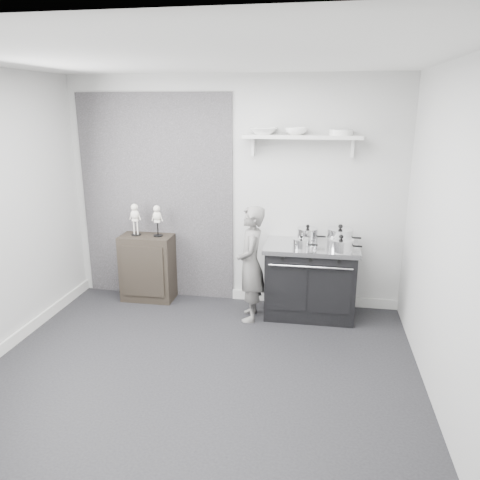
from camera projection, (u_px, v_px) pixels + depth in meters
The scene contains 15 objects.
ground at pixel (197, 375), 4.23m from camera, with size 4.00×4.00×0.00m, color black.
room_shell at pixel (187, 193), 3.93m from camera, with size 4.02×3.62×2.71m.
wall_shelf at pixel (302, 138), 5.13m from camera, with size 1.30×0.26×0.24m.
stove at pixel (310, 280), 5.36m from camera, with size 1.05×0.66×0.84m.
side_cabinet at pixel (148, 267), 5.81m from camera, with size 0.63×0.37×0.82m, color black.
child at pixel (251, 264), 5.19m from camera, with size 0.48×0.31×1.31m, color slate.
pot_back_left at pixel (307, 235), 5.32m from camera, with size 0.33×0.24×0.21m.
pot_back_right at pixel (340, 236), 5.25m from camera, with size 0.38×0.29×0.23m.
pot_front_right at pixel (341, 245), 5.02m from camera, with size 0.36×0.28×0.18m.
pot_front_center at pixel (301, 244), 5.09m from camera, with size 0.27×0.19×0.15m.
skeleton_full at pixel (135, 217), 5.65m from camera, with size 0.13×0.08×0.45m, color silver, non-canonical shape.
skeleton_torso at pixel (157, 218), 5.61m from camera, with size 0.12×0.08×0.44m, color silver, non-canonical shape.
bowl_large at pixel (263, 131), 5.18m from camera, with size 0.31×0.31×0.08m, color white.
bowl_small at pixel (296, 131), 5.12m from camera, with size 0.25×0.25×0.08m, color white.
plate_stack at pixel (341, 132), 5.04m from camera, with size 0.25×0.25×0.06m, color white.
Camera 1 is at (1.00, -3.61, 2.36)m, focal length 35.00 mm.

